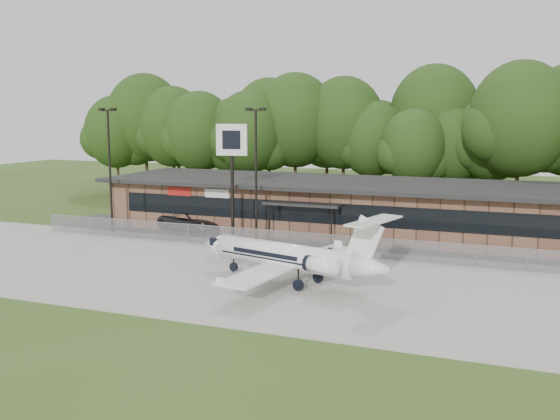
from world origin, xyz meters
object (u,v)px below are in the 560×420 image
at_px(pole_sign, 232,152).
at_px(suv, 191,221).
at_px(terminal, 347,206).
at_px(business_jet, 291,258).

bearing_deg(pole_sign, suv, 140.40).
bearing_deg(suv, pole_sign, -101.77).
height_order(suv, pole_sign, pole_sign).
height_order(terminal, pole_sign, pole_sign).
bearing_deg(business_jet, pole_sign, 145.76).
relative_size(business_jet, pole_sign, 1.46).
bearing_deg(suv, terminal, -53.99).
bearing_deg(pole_sign, business_jet, -61.18).
xyz_separation_m(terminal, pole_sign, (-7.10, -7.14, 4.73)).
distance_m(business_jet, suv, 18.35).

